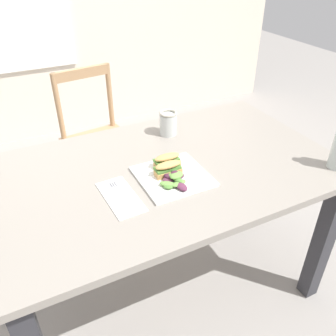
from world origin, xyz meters
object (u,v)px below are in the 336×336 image
sandwich_half_back (167,160)px  mason_jar_iced_tea (168,124)px  chair_wooden_far (98,140)px  sandwich_half_front (168,168)px  dining_table (166,190)px  plate_lunch (173,176)px  fork_on_napkin (119,193)px

sandwich_half_back → mason_jar_iced_tea: size_ratio=0.94×
chair_wooden_far → sandwich_half_front: size_ratio=8.12×
dining_table → sandwich_half_front: size_ratio=13.07×
plate_lunch → sandwich_half_front: sandwich_half_front is taller
sandwich_half_front → dining_table: bearing=72.0°
mason_jar_iced_tea → sandwich_half_front: bearing=-116.8°
sandwich_half_front → fork_on_napkin: sandwich_half_front is taller
chair_wooden_far → fork_on_napkin: chair_wooden_far is taller
dining_table → mason_jar_iced_tea: mason_jar_iced_tea is taller
fork_on_napkin → mason_jar_iced_tea: (0.37, 0.34, 0.05)m
dining_table → sandwich_half_front: sandwich_half_front is taller
plate_lunch → sandwich_half_back: 0.08m
plate_lunch → sandwich_half_front: (-0.01, 0.01, 0.03)m
plate_lunch → sandwich_half_back: sandwich_half_back is taller
plate_lunch → sandwich_half_front: bearing=132.6°
sandwich_half_back → fork_on_napkin: bearing=-161.8°
sandwich_half_front → fork_on_napkin: bearing=-173.6°
chair_wooden_far → sandwich_half_back: bearing=-86.8°
fork_on_napkin → dining_table: bearing=21.0°
dining_table → mason_jar_iced_tea: 0.33m
plate_lunch → fork_on_napkin: (-0.22, -0.01, 0.00)m
dining_table → chair_wooden_far: bearing=93.1°
dining_table → sandwich_half_front: (-0.02, -0.07, 0.16)m
sandwich_half_back → mason_jar_iced_tea: bearing=62.5°
sandwich_half_front → mason_jar_iced_tea: bearing=63.2°
sandwich_half_back → fork_on_napkin: (-0.23, -0.08, -0.03)m
sandwich_half_front → mason_jar_iced_tea: 0.35m
sandwich_half_back → fork_on_napkin: size_ratio=0.58×
sandwich_half_back → fork_on_napkin: sandwich_half_back is taller
sandwich_half_front → fork_on_napkin: size_ratio=0.58×
sandwich_half_front → chair_wooden_far: bearing=91.6°
sandwich_half_front → sandwich_half_back: bearing=67.1°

